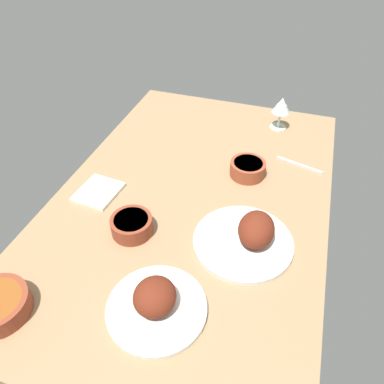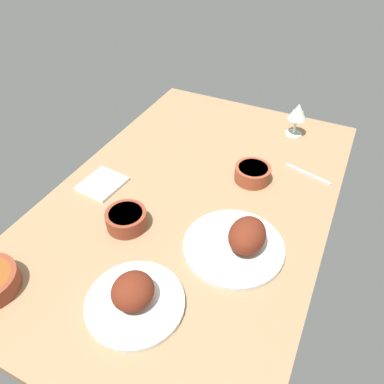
{
  "view_description": "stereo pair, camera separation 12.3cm",
  "coord_description": "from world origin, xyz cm",
  "px_view_note": "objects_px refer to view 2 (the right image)",
  "views": [
    {
      "loc": [
        87.79,
        28.57,
        87.39
      ],
      "look_at": [
        0.0,
        0.0,
        6.0
      ],
      "focal_mm": 34.2,
      "sensor_mm": 36.0,
      "label": 1
    },
    {
      "loc": [
        83.21,
        39.98,
        87.39
      ],
      "look_at": [
        0.0,
        0.0,
        6.0
      ],
      "focal_mm": 34.2,
      "sensor_mm": 36.0,
      "label": 2
    }
  ],
  "objects_px": {
    "plate_far_side": "(134,297)",
    "fork_loose": "(308,174)",
    "bowl_cream": "(126,219)",
    "folded_napkin": "(102,184)",
    "wine_glass": "(298,113)",
    "plate_near_viewer": "(240,242)",
    "bowl_potatoes": "(253,173)"
  },
  "relations": [
    {
      "from": "bowl_potatoes",
      "to": "folded_napkin",
      "type": "distance_m",
      "value": 0.53
    },
    {
      "from": "wine_glass",
      "to": "fork_loose",
      "type": "distance_m",
      "value": 0.29
    },
    {
      "from": "plate_far_side",
      "to": "wine_glass",
      "type": "relative_size",
      "value": 1.82
    },
    {
      "from": "plate_near_viewer",
      "to": "bowl_cream",
      "type": "xyz_separation_m",
      "value": [
        0.06,
        -0.35,
        -0.0
      ]
    },
    {
      "from": "plate_near_viewer",
      "to": "bowl_potatoes",
      "type": "distance_m",
      "value": 0.33
    },
    {
      "from": "bowl_potatoes",
      "to": "fork_loose",
      "type": "height_order",
      "value": "bowl_potatoes"
    },
    {
      "from": "bowl_cream",
      "to": "wine_glass",
      "type": "height_order",
      "value": "wine_glass"
    },
    {
      "from": "bowl_cream",
      "to": "fork_loose",
      "type": "bearing_deg",
      "value": 137.58
    },
    {
      "from": "wine_glass",
      "to": "fork_loose",
      "type": "xyz_separation_m",
      "value": [
        0.25,
        0.12,
        -0.1
      ]
    },
    {
      "from": "wine_glass",
      "to": "folded_napkin",
      "type": "relative_size",
      "value": 0.97
    },
    {
      "from": "bowl_potatoes",
      "to": "wine_glass",
      "type": "xyz_separation_m",
      "value": [
        -0.36,
        0.06,
        0.07
      ]
    },
    {
      "from": "bowl_cream",
      "to": "plate_near_viewer",
      "type": "bearing_deg",
      "value": 100.23
    },
    {
      "from": "bowl_cream",
      "to": "wine_glass",
      "type": "xyz_separation_m",
      "value": [
        -0.75,
        0.34,
        0.07
      ]
    },
    {
      "from": "plate_far_side",
      "to": "folded_napkin",
      "type": "bearing_deg",
      "value": -134.44
    },
    {
      "from": "plate_far_side",
      "to": "fork_loose",
      "type": "height_order",
      "value": "plate_far_side"
    },
    {
      "from": "fork_loose",
      "to": "folded_napkin",
      "type": "bearing_deg",
      "value": -134.42
    },
    {
      "from": "folded_napkin",
      "to": "fork_loose",
      "type": "distance_m",
      "value": 0.74
    },
    {
      "from": "bowl_potatoes",
      "to": "fork_loose",
      "type": "xyz_separation_m",
      "value": [
        -0.11,
        0.18,
        -0.03
      ]
    },
    {
      "from": "plate_near_viewer",
      "to": "folded_napkin",
      "type": "relative_size",
      "value": 2.04
    },
    {
      "from": "plate_far_side",
      "to": "fork_loose",
      "type": "bearing_deg",
      "value": 158.52
    },
    {
      "from": "fork_loose",
      "to": "bowl_cream",
      "type": "bearing_deg",
      "value": -116.92
    },
    {
      "from": "folded_napkin",
      "to": "wine_glass",
      "type": "bearing_deg",
      "value": 139.71
    },
    {
      "from": "bowl_cream",
      "to": "wine_glass",
      "type": "bearing_deg",
      "value": 155.56
    },
    {
      "from": "wine_glass",
      "to": "bowl_cream",
      "type": "bearing_deg",
      "value": -24.44
    },
    {
      "from": "wine_glass",
      "to": "folded_napkin",
      "type": "height_order",
      "value": "wine_glass"
    },
    {
      "from": "fork_loose",
      "to": "plate_far_side",
      "type": "bearing_deg",
      "value": -95.99
    },
    {
      "from": "plate_far_side",
      "to": "wine_glass",
      "type": "xyz_separation_m",
      "value": [
        -0.97,
        0.17,
        0.07
      ]
    },
    {
      "from": "folded_napkin",
      "to": "fork_loose",
      "type": "relative_size",
      "value": 0.81
    },
    {
      "from": "bowl_cream",
      "to": "folded_napkin",
      "type": "height_order",
      "value": "bowl_cream"
    },
    {
      "from": "plate_near_viewer",
      "to": "bowl_potatoes",
      "type": "xyz_separation_m",
      "value": [
        -0.32,
        -0.07,
        -0.0
      ]
    },
    {
      "from": "wine_glass",
      "to": "fork_loose",
      "type": "bearing_deg",
      "value": 24.88
    },
    {
      "from": "plate_near_viewer",
      "to": "bowl_cream",
      "type": "distance_m",
      "value": 0.35
    }
  ]
}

